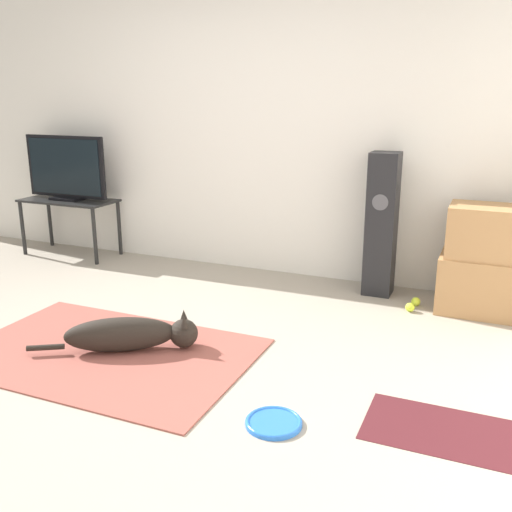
# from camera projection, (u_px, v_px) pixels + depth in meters

# --- Properties ---
(ground_plane) EXTENTS (12.00, 12.00, 0.00)m
(ground_plane) POSITION_uv_depth(u_px,v_px,m) (87.00, 358.00, 3.41)
(ground_plane) COLOR #9E9384
(wall_back) EXTENTS (8.00, 0.06, 2.55)m
(wall_back) POSITION_uv_depth(u_px,v_px,m) (234.00, 124.00, 4.92)
(wall_back) COLOR silver
(wall_back) RESTS_ON ground_plane
(area_rug) EXTENTS (1.75, 1.15, 0.01)m
(area_rug) POSITION_uv_depth(u_px,v_px,m) (106.00, 353.00, 3.47)
(area_rug) COLOR #934C42
(area_rug) RESTS_ON ground_plane
(dog) EXTENTS (0.90, 0.58, 0.23)m
(dog) POSITION_uv_depth(u_px,v_px,m) (132.00, 334.00, 3.47)
(dog) COLOR black
(dog) RESTS_ON area_rug
(frisbee) EXTENTS (0.27, 0.27, 0.03)m
(frisbee) POSITION_uv_depth(u_px,v_px,m) (274.00, 422.00, 2.72)
(frisbee) COLOR blue
(frisbee) RESTS_ON ground_plane
(cardboard_box_lower) EXTENTS (0.57, 0.43, 0.41)m
(cardboard_box_lower) POSITION_uv_depth(u_px,v_px,m) (479.00, 284.00, 4.10)
(cardboard_box_lower) COLOR #A87A4C
(cardboard_box_lower) RESTS_ON ground_plane
(cardboard_box_upper) EXTENTS (0.51, 0.39, 0.37)m
(cardboard_box_upper) POSITION_uv_depth(u_px,v_px,m) (486.00, 232.00, 3.98)
(cardboard_box_upper) COLOR #A87A4C
(cardboard_box_upper) RESTS_ON cardboard_box_lower
(floor_speaker) EXTENTS (0.22, 0.22, 1.11)m
(floor_speaker) POSITION_uv_depth(u_px,v_px,m) (382.00, 225.00, 4.38)
(floor_speaker) COLOR black
(floor_speaker) RESTS_ON ground_plane
(tv_stand) EXTENTS (0.92, 0.43, 0.55)m
(tv_stand) POSITION_uv_depth(u_px,v_px,m) (69.00, 208.00, 5.49)
(tv_stand) COLOR black
(tv_stand) RESTS_ON ground_plane
(tv) EXTENTS (0.88, 0.20, 0.60)m
(tv) POSITION_uv_depth(u_px,v_px,m) (66.00, 169.00, 5.39)
(tv) COLOR black
(tv) RESTS_ON tv_stand
(tennis_ball_by_boxes) EXTENTS (0.07, 0.07, 0.07)m
(tennis_ball_by_boxes) POSITION_uv_depth(u_px,v_px,m) (416.00, 302.00, 4.24)
(tennis_ball_by_boxes) COLOR #C6E033
(tennis_ball_by_boxes) RESTS_ON ground_plane
(tennis_ball_near_speaker) EXTENTS (0.07, 0.07, 0.07)m
(tennis_ball_near_speaker) POSITION_uv_depth(u_px,v_px,m) (410.00, 307.00, 4.13)
(tennis_ball_near_speaker) COLOR #C6E033
(tennis_ball_near_speaker) RESTS_ON ground_plane
(door_mat) EXTENTS (0.75, 0.44, 0.01)m
(door_mat) POSITION_uv_depth(u_px,v_px,m) (446.00, 431.00, 2.67)
(door_mat) COLOR #47191E
(door_mat) RESTS_ON ground_plane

